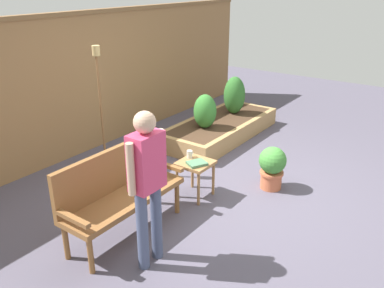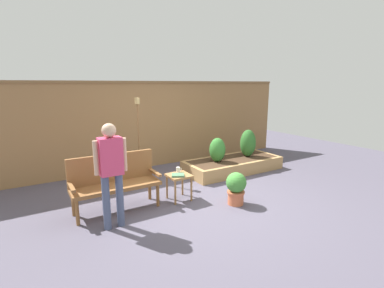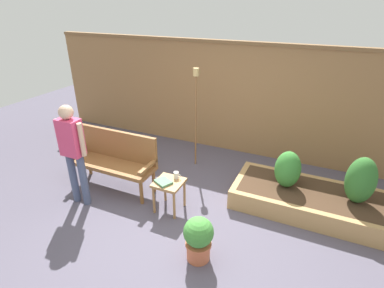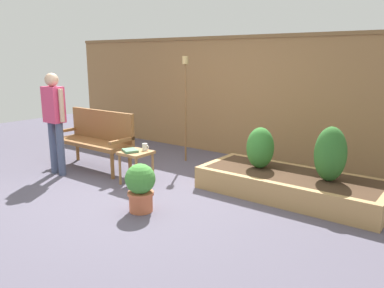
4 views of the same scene
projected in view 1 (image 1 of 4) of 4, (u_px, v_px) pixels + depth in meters
ground_plane at (228, 192)px, 5.30m from camera, size 14.00×14.00×0.00m
fence_back at (87, 82)px, 6.29m from camera, size 8.40×0.14×2.16m
garden_bench at (118, 187)px, 4.28m from camera, size 1.44×0.48×0.94m
side_table at (195, 168)px, 5.05m from camera, size 0.40×0.40×0.48m
cup_on_table at (190, 154)px, 5.11m from camera, size 0.11×0.07×0.10m
book_on_table at (197, 163)px, 4.94m from camera, size 0.28×0.27×0.03m
potted_boxwood at (272, 166)px, 5.28m from camera, size 0.36×0.36×0.58m
raised_planter_bed at (220, 128)px, 7.09m from camera, size 2.40×1.00×0.30m
shrub_near_bench at (205, 111)px, 6.58m from camera, size 0.37×0.37×0.56m
shrub_far_corner at (234, 95)px, 7.27m from camera, size 0.39×0.39×0.68m
tiki_torch at (99, 90)px, 5.34m from camera, size 0.10×0.10×1.80m
person_by_bench at (147, 177)px, 3.65m from camera, size 0.47×0.20×1.56m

